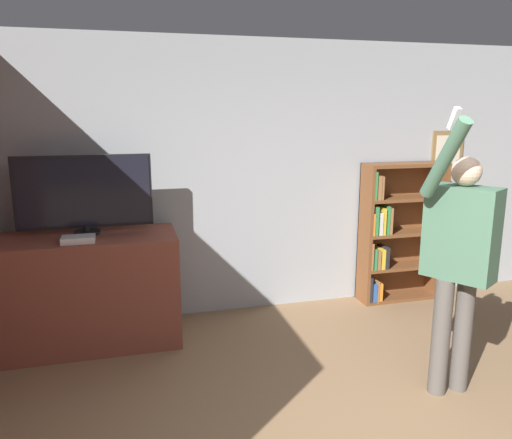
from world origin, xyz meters
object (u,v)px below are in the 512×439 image
Objects in this scene: television at (84,194)px; person at (460,253)px; bookshelf at (394,234)px; game_console at (78,239)px.

person reaches higher than television.
person is at bearing -106.94° from bookshelf.
television is 4.31× the size of game_console.
television is 3.01m from person.
person reaches higher than bookshelf.
game_console is 0.18× the size of bookshelf.
bookshelf is at bearing 3.67° from television.
game_console is 2.92m from person.
game_console is at bearing -101.24° from television.
person is (-0.54, -1.77, 0.33)m from bookshelf.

